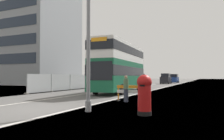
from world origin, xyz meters
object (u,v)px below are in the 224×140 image
at_px(roadworks_barrier, 129,91).
at_px(pedestrian_at_kerb, 126,89).
at_px(lamppost_foreground, 88,31).
at_px(double_decker_bus, 120,67).
at_px(car_receding_far, 174,79).
at_px(car_receding_mid, 166,79).
at_px(red_pillar_postbox, 144,93).
at_px(car_oncoming_near, 139,80).

bearing_deg(roadworks_barrier, pedestrian_at_kerb, -98.66).
distance_m(lamppost_foreground, pedestrian_at_kerb, 5.33).
xyz_separation_m(double_decker_bus, car_receding_far, (0.36, 34.28, -1.65)).
bearing_deg(car_receding_mid, lamppost_foreground, -84.44).
relative_size(red_pillar_postbox, car_receding_far, 0.46).
height_order(red_pillar_postbox, car_oncoming_near, car_oncoming_near).
bearing_deg(car_oncoming_near, car_receding_mid, 63.71).
height_order(car_receding_mid, pedestrian_at_kerb, car_receding_mid).
height_order(lamppost_foreground, roadworks_barrier, lamppost_foreground).
relative_size(double_decker_bus, car_oncoming_near, 2.91).
bearing_deg(red_pillar_postbox, lamppost_foreground, -174.92).
distance_m(double_decker_bus, car_receding_mid, 27.52).
height_order(roadworks_barrier, pedestrian_at_kerb, pedestrian_at_kerb).
relative_size(lamppost_foreground, roadworks_barrier, 4.91).
distance_m(lamppost_foreground, car_receding_far, 46.69).
bearing_deg(car_oncoming_near, car_receding_far, 72.49).
xyz_separation_m(car_receding_far, pedestrian_at_kerb, (3.30, -42.09, -0.16)).
xyz_separation_m(car_oncoming_near, pedestrian_at_kerb, (7.86, -27.64, -0.15)).
bearing_deg(double_decker_bus, car_oncoming_near, 101.97).
bearing_deg(roadworks_barrier, car_receding_far, 94.60).
distance_m(roadworks_barrier, car_oncoming_near, 28.38).
distance_m(double_decker_bus, red_pillar_postbox, 13.56).
distance_m(lamppost_foreground, roadworks_barrier, 5.78).
xyz_separation_m(double_decker_bus, pedestrian_at_kerb, (3.65, -7.81, -1.82)).
xyz_separation_m(roadworks_barrier, car_receding_mid, (-4.14, 34.89, 0.41)).
relative_size(roadworks_barrier, car_oncoming_near, 0.43).
bearing_deg(lamppost_foreground, car_receding_far, 93.79).
bearing_deg(red_pillar_postbox, car_receding_far, 97.09).
xyz_separation_m(lamppost_foreground, car_receding_far, (-3.08, 46.51, -2.82)).
xyz_separation_m(lamppost_foreground, red_pillar_postbox, (2.68, 0.24, -2.89)).
distance_m(car_oncoming_near, pedestrian_at_kerb, 28.73).
xyz_separation_m(lamppost_foreground, car_oncoming_near, (-7.64, 32.06, -2.82)).
bearing_deg(car_receding_mid, car_oncoming_near, -116.29).
height_order(roadworks_barrier, car_receding_far, car_receding_far).
bearing_deg(car_oncoming_near, red_pillar_postbox, -72.04).
bearing_deg(car_oncoming_near, double_decker_bus, -78.03).
height_order(lamppost_foreground, red_pillar_postbox, lamppost_foreground).
height_order(roadworks_barrier, car_oncoming_near, car_oncoming_near).
bearing_deg(car_receding_far, roadworks_barrier, -85.40).
height_order(lamppost_foreground, car_receding_far, lamppost_foreground).
bearing_deg(pedestrian_at_kerb, car_oncoming_near, 105.87).
relative_size(car_receding_mid, pedestrian_at_kerb, 2.56).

